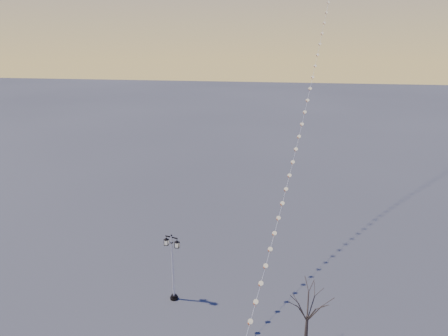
# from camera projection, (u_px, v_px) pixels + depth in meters

# --- Properties ---
(ground) EXTENTS (300.00, 300.00, 0.00)m
(ground) POSITION_uv_depth(u_px,v_px,m) (212.00, 330.00, 25.25)
(ground) COLOR #434444
(ground) RESTS_ON ground
(street_lamp) EXTENTS (1.23, 0.67, 4.97)m
(street_lamp) POSITION_uv_depth(u_px,v_px,m) (173.00, 264.00, 27.48)
(street_lamp) COLOR black
(street_lamp) RESTS_ON ground
(bare_tree) EXTENTS (2.41, 2.41, 4.00)m
(bare_tree) POSITION_uv_depth(u_px,v_px,m) (308.00, 307.00, 23.05)
(bare_tree) COLOR #322921
(bare_tree) RESTS_ON ground
(kite_train) EXTENTS (9.14, 44.01, 36.20)m
(kite_train) POSITION_uv_depth(u_px,v_px,m) (317.00, 31.00, 38.30)
(kite_train) COLOR black
(kite_train) RESTS_ON ground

